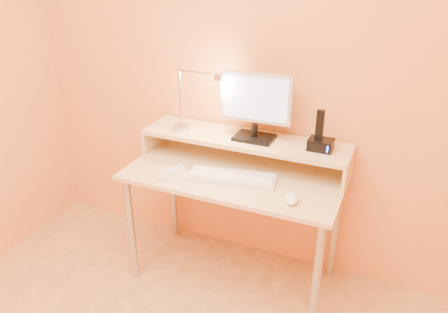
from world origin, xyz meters
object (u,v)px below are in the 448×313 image
at_px(phone_dock, 321,145).
at_px(keyboard, 232,178).
at_px(mouse, 292,198).
at_px(remote_control, 171,172).
at_px(lamp_base, 182,127).
at_px(monitor_panel, 256,98).

bearing_deg(phone_dock, keyboard, -151.14).
relative_size(phone_dock, keyboard, 0.28).
bearing_deg(mouse, phone_dock, 64.31).
xyz_separation_m(keyboard, remote_control, (-0.34, -0.07, -0.00)).
relative_size(mouse, remote_control, 0.57).
bearing_deg(keyboard, mouse, -25.49).
xyz_separation_m(phone_dock, mouse, (-0.06, -0.32, -0.17)).
bearing_deg(mouse, lamp_base, 143.71).
bearing_deg(mouse, keyboard, 148.89).
distance_m(monitor_panel, remote_control, 0.62).
height_order(mouse, remote_control, mouse).
height_order(lamp_base, phone_dock, phone_dock).
distance_m(monitor_panel, lamp_base, 0.50).
xyz_separation_m(monitor_panel, lamp_base, (-0.45, -0.04, -0.23)).
bearing_deg(lamp_base, remote_control, -74.83).
bearing_deg(remote_control, mouse, 9.16).
bearing_deg(phone_dock, monitor_panel, 179.36).
xyz_separation_m(lamp_base, remote_control, (0.07, -0.26, -0.16)).
distance_m(monitor_panel, phone_dock, 0.43).
height_order(monitor_panel, lamp_base, monitor_panel).
bearing_deg(monitor_panel, phone_dock, -3.05).
height_order(monitor_panel, mouse, monitor_panel).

